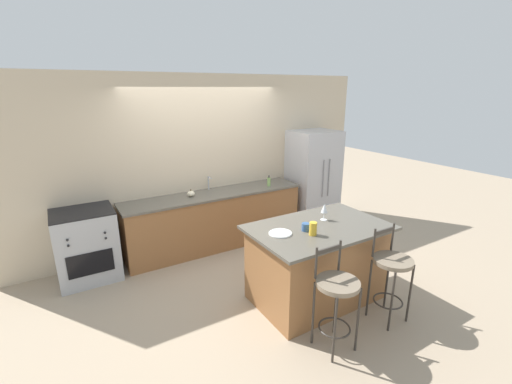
% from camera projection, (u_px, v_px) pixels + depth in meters
% --- Properties ---
extents(ground_plane, '(18.00, 18.00, 0.00)m').
position_uv_depth(ground_plane, '(226.00, 253.00, 5.36)').
color(ground_plane, tan).
extents(wall_back, '(6.00, 0.07, 2.70)m').
position_uv_depth(wall_back, '(205.00, 161.00, 5.51)').
color(wall_back, beige).
rests_on(wall_back, ground_plane).
extents(back_counter, '(2.89, 0.65, 0.90)m').
position_uv_depth(back_counter, '(215.00, 219.00, 5.52)').
color(back_counter, '#936038').
rests_on(back_counter, ground_plane).
extents(sink_faucet, '(0.02, 0.13, 0.22)m').
position_uv_depth(sink_faucet, '(209.00, 181.00, 5.51)').
color(sink_faucet, '#ADAFB5').
rests_on(sink_faucet, back_counter).
extents(kitchen_island, '(1.62, 1.04, 0.94)m').
position_uv_depth(kitchen_island, '(317.00, 262.00, 4.11)').
color(kitchen_island, '#936038').
rests_on(kitchen_island, ground_plane).
extents(refrigerator, '(0.82, 0.72, 1.76)m').
position_uv_depth(refrigerator, '(313.00, 179.00, 6.31)').
color(refrigerator, '#BCBCC1').
rests_on(refrigerator, ground_plane).
extents(oven_range, '(0.75, 0.68, 0.96)m').
position_uv_depth(oven_range, '(87.00, 245.00, 4.55)').
color(oven_range, '#ADAFB5').
rests_on(oven_range, ground_plane).
extents(bar_stool_near, '(0.42, 0.42, 1.07)m').
position_uv_depth(bar_stool_near, '(336.00, 294.00, 3.26)').
color(bar_stool_near, '#332D28').
rests_on(bar_stool_near, ground_plane).
extents(bar_stool_far, '(0.42, 0.42, 1.07)m').
position_uv_depth(bar_stool_far, '(391.00, 270.00, 3.69)').
color(bar_stool_far, '#332D28').
rests_on(bar_stool_far, ground_plane).
extents(dinner_plate, '(0.26, 0.26, 0.02)m').
position_uv_depth(dinner_plate, '(280.00, 233.00, 3.77)').
color(dinner_plate, white).
rests_on(dinner_plate, kitchen_island).
extents(wine_glass, '(0.08, 0.08, 0.21)m').
position_uv_depth(wine_glass, '(324.00, 209.00, 4.13)').
color(wine_glass, white).
rests_on(wine_glass, kitchen_island).
extents(coffee_mug, '(0.12, 0.09, 0.09)m').
position_uv_depth(coffee_mug, '(306.00, 227.00, 3.85)').
color(coffee_mug, '#335689').
rests_on(coffee_mug, kitchen_island).
extents(tumbler_cup, '(0.08, 0.08, 0.15)m').
position_uv_depth(tumbler_cup, '(313.00, 229.00, 3.72)').
color(tumbler_cup, gold).
rests_on(tumbler_cup, kitchen_island).
extents(pumpkin_decoration, '(0.11, 0.11, 0.11)m').
position_uv_depth(pumpkin_decoration, '(191.00, 194.00, 5.19)').
color(pumpkin_decoration, beige).
rests_on(pumpkin_decoration, back_counter).
extents(soap_bottle, '(0.06, 0.06, 0.18)m').
position_uv_depth(soap_bottle, '(269.00, 182.00, 5.74)').
color(soap_bottle, '#89B260').
rests_on(soap_bottle, back_counter).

